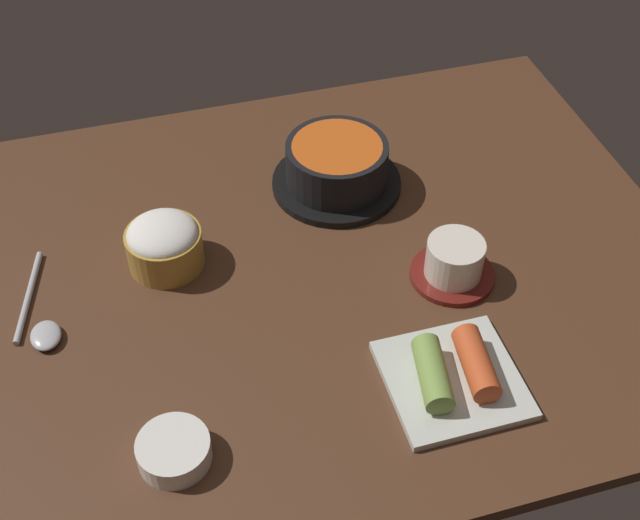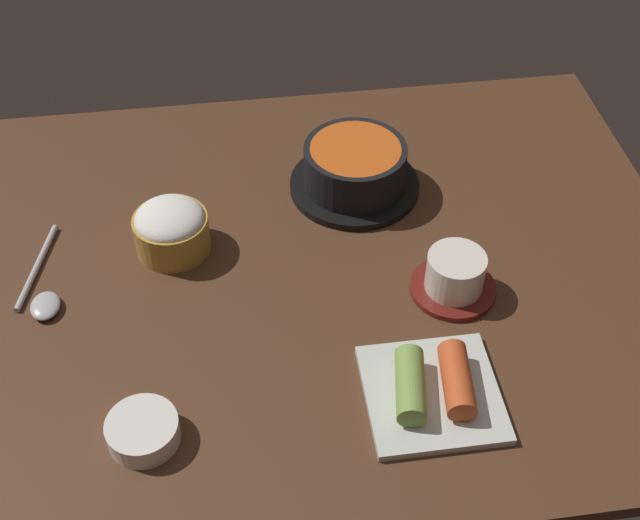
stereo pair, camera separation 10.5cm
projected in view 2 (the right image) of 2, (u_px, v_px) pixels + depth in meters
The scene contains 7 objects.
dining_table at pixel (302, 272), 109.10cm from camera, with size 100.00×76.00×2.00cm, color #4C2D1C.
stone_pot at pixel (355, 169), 116.87cm from camera, with size 18.10×18.10×7.05cm.
rice_bowl at pixel (171, 228), 108.43cm from camera, with size 9.67×9.67×6.79cm.
tea_cup_with_saucer at pixel (455, 276), 103.66cm from camera, with size 10.66×10.66×5.75cm.
kimchi_plate at pixel (433, 389), 93.16cm from camera, with size 14.79×14.79×4.27cm.
side_bowl_near at pixel (143, 430), 89.34cm from camera, with size 7.78×7.78×2.80cm.
spoon at pixel (43, 293), 104.35cm from camera, with size 5.67×16.93×1.35cm.
Camera 2 is at (-8.19, -75.22, 79.64)cm, focal length 47.62 mm.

